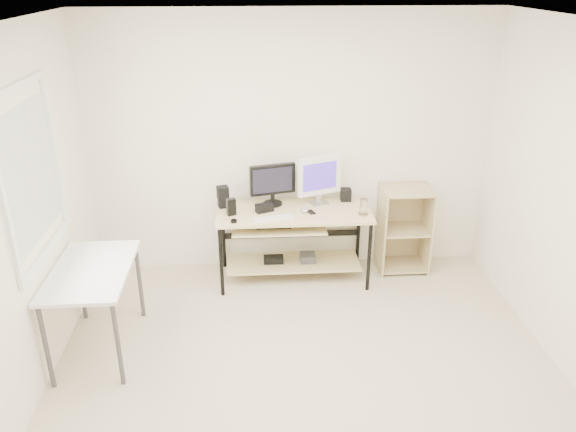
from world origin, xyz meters
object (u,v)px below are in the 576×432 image
Objects in this scene: side_table at (92,278)px; black_monitor at (273,182)px; desk at (291,230)px; audio_controller at (231,207)px; white_imac at (320,177)px; shelf_unit at (403,228)px.

black_monitor is (1.48, 1.22, 0.32)m from side_table.
side_table is at bearing -147.35° from desk.
audio_controller is at bearing -172.73° from desk.
white_imac is (1.95, 1.21, 0.36)m from side_table.
black_monitor is (-1.35, 0.00, 0.54)m from shelf_unit.
black_monitor reaches higher than desk.
audio_controller is (-1.75, -0.23, 0.38)m from shelf_unit.
audio_controller reaches higher than shelf_unit.
black_monitor is at bearing 39.45° from side_table.
desk is 0.51m from black_monitor.
desk is 8.97× the size of audio_controller.
side_table is at bearing -169.46° from white_imac.
shelf_unit is at bearing -13.85° from audio_controller.
white_imac is at bearing 27.33° from desk.
side_table is (-1.65, -1.06, 0.13)m from desk.
white_imac reaches higher than shelf_unit.
desk is at bearing -57.03° from black_monitor.
desk is at bearing 32.65° from side_table.
side_table is 3.09m from shelf_unit.
audio_controller reaches higher than side_table.
desk is 1.50× the size of side_table.
side_table is 5.98× the size of audio_controller.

